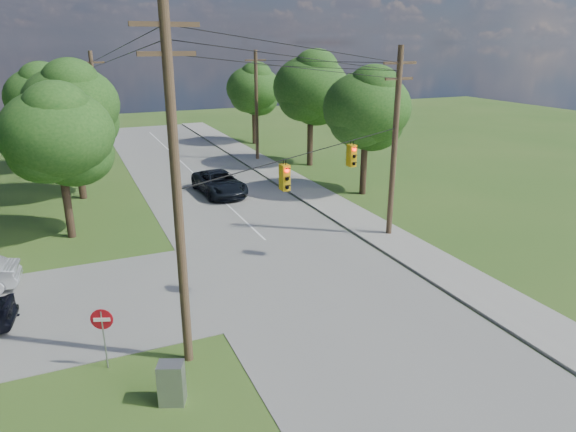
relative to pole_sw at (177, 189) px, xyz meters
name	(u,v)px	position (x,y,z in m)	size (l,w,h in m)	color
ground	(311,336)	(4.60, -0.40, -6.23)	(140.00, 140.00, 0.00)	#31571D
main_road	(303,275)	(6.60, 4.60, -6.21)	(10.00, 100.00, 0.03)	gray
sidewalk_east	(418,253)	(13.30, 4.60, -6.17)	(2.60, 100.00, 0.12)	gray
pole_sw	(177,189)	(0.00, 0.00, 0.00)	(2.00, 0.32, 12.00)	brown
pole_ne	(395,142)	(13.50, 7.60, -0.76)	(2.00, 0.32, 10.50)	brown
pole_north_e	(256,105)	(13.50, 29.60, -1.10)	(2.00, 0.32, 10.00)	brown
pole_north_w	(97,113)	(-0.40, 29.60, -1.10)	(2.00, 0.32, 10.00)	brown
power_lines	(244,71)	(6.10, 11.14, 2.93)	(13.93, 29.62, 4.93)	black
traffic_signals	(321,165)	(7.15, 4.03, -0.73)	(4.91, 3.27, 1.05)	gold
tree_w_near	(57,134)	(-3.40, 14.60, -0.30)	(6.00, 6.00, 8.40)	#433021
tree_w_mid	(71,105)	(-2.40, 22.60, 0.35)	(6.40, 6.40, 9.22)	#433021
tree_w_far	(42,98)	(-4.40, 32.60, 0.02)	(6.00, 6.00, 8.73)	#433021
tree_e_near	(366,108)	(16.60, 15.60, 0.02)	(6.20, 6.20, 8.81)	#433021
tree_e_mid	(311,87)	(17.10, 25.60, 0.68)	(6.60, 6.60, 9.64)	#433021
tree_e_far	(253,89)	(16.10, 37.60, -0.31)	(5.80, 5.80, 8.32)	#433021
car_main_north	(219,183)	(6.89, 19.68, -5.37)	(2.75, 5.95, 1.65)	black
control_cabinet	(172,383)	(-0.98, -2.09, -5.53)	(0.78, 0.56, 1.40)	gray
do_not_enter_sign	(103,325)	(-2.67, 0.60, -4.57)	(0.72, 0.29, 2.27)	gray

